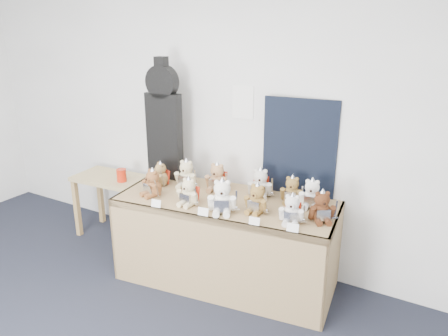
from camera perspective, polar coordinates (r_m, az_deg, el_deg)
The scene contains 22 objects.
room_shell at distance 3.94m, azimuth 2.46°, elevation 8.57°, with size 6.00×6.00×6.00m.
display_table at distance 3.72m, azimuth -0.07°, elevation -6.91°, with size 1.96×1.02×0.78m.
side_table at distance 4.75m, azimuth -14.28°, elevation -2.51°, with size 0.83×0.50×0.67m.
guitar_case at distance 4.12m, azimuth -7.86°, elevation 6.14°, with size 0.35×0.12×1.14m.
navy_board at distance 3.75m, azimuth 9.81°, elevation 2.63°, with size 0.63×0.02×0.84m, color black.
red_cup at distance 4.53m, azimuth -13.24°, elevation -0.93°, with size 0.10×0.10×0.13m, color red.
teddy_front_far_left at distance 3.81m, azimuth -9.34°, elevation -2.06°, with size 0.22×0.20×0.27m.
teddy_front_left at distance 3.59m, azimuth -4.64°, elevation -3.25°, with size 0.21×0.18×0.26m.
teddy_front_centre at distance 3.43m, azimuth -0.24°, elevation -3.92°, with size 0.26×0.25×0.31m.
teddy_front_right at distance 3.45m, azimuth 4.31°, elevation -4.16°, with size 0.22×0.18×0.27m.
teddy_front_far_right at distance 3.31m, azimuth 8.85°, elevation -5.48°, with size 0.22×0.19×0.26m.
teddy_front_end at distance 3.37m, azimuth 12.65°, elevation -5.08°, with size 0.23×0.22×0.27m.
teddy_back_left at distance 3.97m, azimuth -4.95°, elevation -0.89°, with size 0.24×0.20×0.29m.
teddy_back_centre_left at distance 3.88m, azimuth -0.92°, elevation -1.34°, with size 0.24×0.20×0.29m.
teddy_back_centre_right at distance 3.75m, azimuth 4.75°, elevation -2.12°, with size 0.24×0.22×0.29m.
teddy_back_right at distance 3.67m, azimuth 8.85°, elevation -2.94°, with size 0.21×0.18×0.26m.
teddy_back_end at distance 3.60m, azimuth 11.37°, elevation -3.46°, with size 0.23×0.20×0.27m.
teddy_back_far_left at distance 4.05m, azimuth -8.30°, elevation -0.88°, with size 0.19×0.19×0.24m.
entry_card_a at distance 3.60m, azimuth -8.86°, elevation -4.60°, with size 0.09×0.00×0.06m, color white.
entry_card_b at distance 3.41m, azimuth -2.75°, elevation -5.73°, with size 0.09×0.00×0.06m, color white.
entry_card_c at distance 3.27m, azimuth 3.98°, elevation -6.93°, with size 0.08×0.00×0.06m, color white.
entry_card_d at distance 3.20m, azimuth 8.97°, elevation -7.71°, with size 0.09×0.00×0.06m, color white.
Camera 1 is at (2.08, -0.94, 2.23)m, focal length 35.00 mm.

